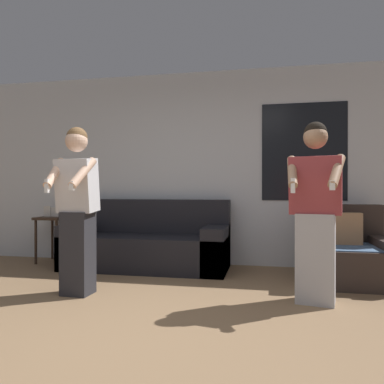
% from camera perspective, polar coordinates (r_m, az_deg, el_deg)
% --- Properties ---
extents(ground_plane, '(14.00, 14.00, 0.00)m').
position_cam_1_polar(ground_plane, '(2.75, -7.97, -21.94)').
color(ground_plane, '#846647').
extents(wall_back, '(6.91, 0.07, 2.70)m').
position_cam_1_polar(wall_back, '(5.29, 2.33, 3.72)').
color(wall_back, silver).
rests_on(wall_back, ground_plane).
extents(couch, '(2.15, 0.85, 0.91)m').
position_cam_1_polar(couch, '(5.06, -6.84, -7.95)').
color(couch, black).
rests_on(couch, ground_plane).
extents(armchair, '(0.95, 0.94, 0.86)m').
position_cam_1_polar(armchair, '(4.66, 22.29, -9.00)').
color(armchair, '#332823').
rests_on(armchair, ground_plane).
extents(side_table, '(0.40, 0.49, 0.81)m').
position_cam_1_polar(side_table, '(5.78, -20.27, -4.62)').
color(side_table, '#332319').
rests_on(side_table, ground_plane).
extents(person_left, '(0.43, 0.48, 1.66)m').
position_cam_1_polar(person_left, '(3.88, -17.11, -2.36)').
color(person_left, '#28282D').
rests_on(person_left, ground_plane).
extents(person_right, '(0.51, 0.54, 1.66)m').
position_cam_1_polar(person_right, '(3.61, 18.29, -2.94)').
color(person_right, '#B2B2B7').
rests_on(person_right, ground_plane).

